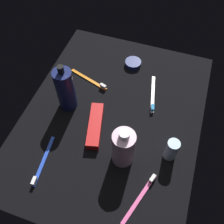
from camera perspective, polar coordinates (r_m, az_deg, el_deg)
The scene contains 10 objects.
ground_plane at distance 94.65cm, azimuth 0.00°, elevation -1.22°, with size 84.00×64.00×1.20cm, color black.
lotion_bottle at distance 91.45cm, azimuth -10.52°, elevation 4.78°, with size 6.63×6.63×20.39cm.
bodywash_bottle at distance 79.57cm, azimuth 2.53°, elevation -7.97°, with size 7.19×7.19×16.72cm.
deodorant_stick at distance 84.76cm, azimuth 13.16°, elevation -8.22°, with size 4.03×4.03×8.88cm, color silver.
toothbrush_white at distance 100.37cm, azimuth 9.13°, elevation 3.66°, with size 17.87×4.83×2.10cm.
toothbrush_blue at distance 87.87cm, azimuth -15.33°, elevation -10.97°, with size 18.03×3.02×2.10cm.
toothbrush_orange at distance 104.51cm, azimuth -4.78°, elevation 7.13°, with size 6.64×17.51×2.10cm.
toothbrush_pink at distance 81.85cm, azimuth 6.53°, elevation -18.09°, with size 17.50×6.67×2.10cm.
toothpaste_box_red at distance 90.38cm, azimuth -3.81°, elevation -3.08°, with size 17.60×4.40×3.20cm, color red.
cream_tin_left at distance 110.36cm, azimuth 4.84°, elevation 10.78°, with size 6.79×6.79×2.09cm, color navy.
Camera 1 is at (48.74, 16.53, 78.84)cm, focal length 40.86 mm.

